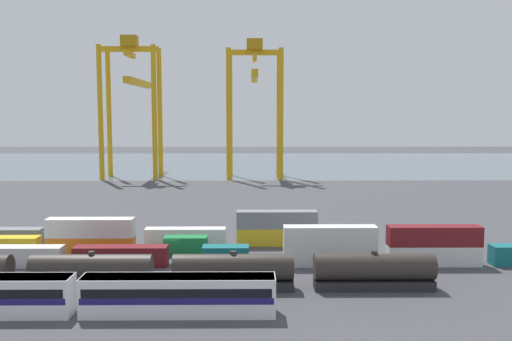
# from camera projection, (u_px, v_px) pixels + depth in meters

# --- Properties ---
(ground_plane) EXTENTS (420.00, 420.00, 0.00)m
(ground_plane) POSITION_uv_depth(u_px,v_px,m) (199.00, 207.00, 118.42)
(ground_plane) COLOR #424247
(harbour_water) EXTENTS (400.00, 110.00, 0.01)m
(harbour_water) POSITION_uv_depth(u_px,v_px,m) (223.00, 164.00, 219.02)
(harbour_water) COLOR slate
(harbour_water) RESTS_ON ground_plane
(passenger_train) EXTENTS (39.08, 3.14, 3.90)m
(passenger_train) POSITION_uv_depth(u_px,v_px,m) (77.00, 294.00, 55.12)
(passenger_train) COLOR silver
(passenger_train) RESTS_ON ground_plane
(freight_tank_row) EXTENTS (61.23, 2.96, 4.42)m
(freight_tank_row) POSITION_uv_depth(u_px,v_px,m) (163.00, 271.00, 63.06)
(freight_tank_row) COLOR #232326
(freight_tank_row) RESTS_ON ground_plane
(shipping_container_1) EXTENTS (12.10, 2.44, 2.60)m
(shipping_container_1) POSITION_uv_depth(u_px,v_px,m) (16.00, 256.00, 72.85)
(shipping_container_1) COLOR silver
(shipping_container_1) RESTS_ON ground_plane
(shipping_container_2) EXTENTS (12.10, 2.44, 2.60)m
(shipping_container_2) POSITION_uv_depth(u_px,v_px,m) (121.00, 256.00, 72.97)
(shipping_container_2) COLOR maroon
(shipping_container_2) RESTS_ON ground_plane
(shipping_container_3) EXTENTS (6.04, 2.44, 2.60)m
(shipping_container_3) POSITION_uv_depth(u_px,v_px,m) (226.00, 256.00, 73.10)
(shipping_container_3) COLOR #146066
(shipping_container_3) RESTS_ON ground_plane
(shipping_container_4) EXTENTS (12.10, 2.44, 2.60)m
(shipping_container_4) POSITION_uv_depth(u_px,v_px,m) (330.00, 255.00, 73.23)
(shipping_container_4) COLOR silver
(shipping_container_4) RESTS_ON ground_plane
(shipping_container_5) EXTENTS (12.10, 2.44, 2.60)m
(shipping_container_5) POSITION_uv_depth(u_px,v_px,m) (330.00, 236.00, 72.96)
(shipping_container_5) COLOR silver
(shipping_container_5) RESTS_ON shipping_container_4
(shipping_container_6) EXTENTS (12.10, 2.44, 2.60)m
(shipping_container_6) POSITION_uv_depth(u_px,v_px,m) (434.00, 255.00, 73.36)
(shipping_container_6) COLOR silver
(shipping_container_6) RESTS_ON ground_plane
(shipping_container_7) EXTENTS (12.10, 2.44, 2.60)m
(shipping_container_7) POSITION_uv_depth(u_px,v_px,m) (434.00, 236.00, 73.09)
(shipping_container_7) COLOR maroon
(shipping_container_7) RESTS_ON shipping_container_6
(shipping_container_11) EXTENTS (12.10, 2.44, 2.60)m
(shipping_container_11) POSITION_uv_depth(u_px,v_px,m) (91.00, 246.00, 78.58)
(shipping_container_11) COLOR orange
(shipping_container_11) RESTS_ON ground_plane
(shipping_container_12) EXTENTS (12.10, 2.44, 2.60)m
(shipping_container_12) POSITION_uv_depth(u_px,v_px,m) (90.00, 228.00, 78.31)
(shipping_container_12) COLOR silver
(shipping_container_12) RESTS_ON shipping_container_11
(shipping_container_13) EXTENTS (6.04, 2.44, 2.60)m
(shipping_container_13) POSITION_uv_depth(u_px,v_px,m) (186.00, 246.00, 78.71)
(shipping_container_13) COLOR #197538
(shipping_container_13) RESTS_ON ground_plane
(shipping_container_14) EXTENTS (12.10, 2.44, 2.60)m
(shipping_container_14) POSITION_uv_depth(u_px,v_px,m) (2.00, 237.00, 84.10)
(shipping_container_14) COLOR slate
(shipping_container_14) RESTS_ON ground_plane
(shipping_container_15) EXTENTS (6.04, 2.44, 2.60)m
(shipping_container_15) POSITION_uv_depth(u_px,v_px,m) (94.00, 237.00, 84.23)
(shipping_container_15) COLOR #146066
(shipping_container_15) RESTS_ON ground_plane
(shipping_container_16) EXTENTS (12.10, 2.44, 2.60)m
(shipping_container_16) POSITION_uv_depth(u_px,v_px,m) (186.00, 237.00, 84.36)
(shipping_container_16) COLOR silver
(shipping_container_16) RESTS_ON ground_plane
(shipping_container_17) EXTENTS (12.10, 2.44, 2.60)m
(shipping_container_17) POSITION_uv_depth(u_px,v_px,m) (277.00, 236.00, 84.49)
(shipping_container_17) COLOR gold
(shipping_container_17) RESTS_ON ground_plane
(shipping_container_18) EXTENTS (12.10, 2.44, 2.60)m
(shipping_container_18) POSITION_uv_depth(u_px,v_px,m) (277.00, 219.00, 84.22)
(shipping_container_18) COLOR slate
(shipping_container_18) RESTS_ON shipping_container_17
(gantry_crane_west) EXTENTS (17.49, 38.40, 42.89)m
(gantry_crane_west) POSITION_uv_depth(u_px,v_px,m) (133.00, 93.00, 173.05)
(gantry_crane_west) COLOR gold
(gantry_crane_west) RESTS_ON ground_plane
(gantry_crane_central) EXTENTS (17.00, 39.68, 41.93)m
(gantry_crane_central) POSITION_uv_depth(u_px,v_px,m) (255.00, 92.00, 173.57)
(gantry_crane_central) COLOR gold
(gantry_crane_central) RESTS_ON ground_plane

